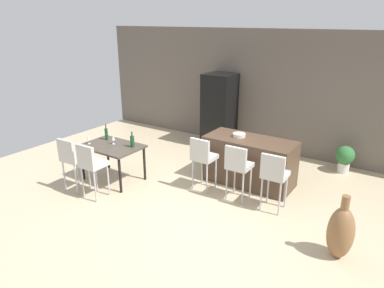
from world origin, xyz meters
The scene contains 17 objects.
ground_plane centered at (0.00, 0.00, 0.00)m, with size 10.00×10.00×0.00m, color #C6B28E.
back_wall centered at (0.00, 3.04, 1.45)m, with size 10.00×0.12×2.90m, color #665B51.
kitchen_island centered at (0.43, 1.01, 0.46)m, with size 1.75×0.78×0.92m, color #4C3828.
bar_chair_left centered at (-0.17, 0.24, 0.70)m, with size 0.41×0.41×1.05m.
bar_chair_middle centered at (0.56, 0.24, 0.70)m, with size 0.40×0.40×1.05m.
bar_chair_right centered at (1.23, 0.24, 0.70)m, with size 0.41×0.41×1.05m.
dining_table centered at (-1.91, -0.39, 0.66)m, with size 1.17×0.81×0.74m.
dining_chair_near centered at (-2.17, -1.16, 0.70)m, with size 0.42×0.42×1.05m.
dining_chair_far centered at (-1.64, -1.16, 0.70)m, with size 0.41×0.41×1.05m.
wine_bottle_left centered at (-1.50, -0.23, 0.86)m, with size 0.08×0.08×0.31m.
wine_bottle_end centered at (-2.26, -0.20, 0.87)m, with size 0.06×0.06×0.33m.
wine_glass_middle centered at (-2.36, -0.57, 0.86)m, with size 0.07×0.07×0.17m.
wine_glass_right centered at (-1.94, -0.32, 0.86)m, with size 0.07×0.07×0.17m.
refrigerator centered at (-1.18, 2.60, 0.92)m, with size 0.72×0.68×1.84m, color black.
fruit_bowl centered at (0.18, 1.01, 0.96)m, with size 0.25×0.25×0.07m, color beige.
floor_vase centered at (2.46, -0.43, 0.39)m, with size 0.36×0.36×0.94m.
potted_plant centered at (1.90, 2.59, 0.35)m, with size 0.39×0.39×0.59m.
Camera 1 is at (3.07, -4.93, 3.12)m, focal length 32.89 mm.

